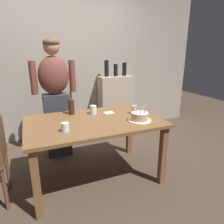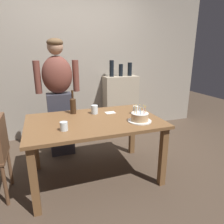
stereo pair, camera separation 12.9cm
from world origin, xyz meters
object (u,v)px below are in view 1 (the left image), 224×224
(napkin_stack, at_px, (109,113))
(water_glass_far, at_px, (93,110))
(wine_bottle, at_px, (71,105))
(water_glass_side, at_px, (65,127))
(birthday_cake, at_px, (140,117))
(person_man_bearded, at_px, (55,97))
(water_glass_near, at_px, (134,110))

(napkin_stack, bearing_deg, water_glass_far, 168.29)
(wine_bottle, distance_m, napkin_stack, 0.48)
(water_glass_far, relative_size, water_glass_side, 1.24)
(water_glass_side, bearing_deg, birthday_cake, -0.75)
(birthday_cake, relative_size, napkin_stack, 2.16)
(person_man_bearded, bearing_deg, water_glass_side, 87.07)
(water_glass_side, height_order, napkin_stack, water_glass_side)
(water_glass_near, height_order, water_glass_far, water_glass_far)
(water_glass_side, xyz_separation_m, person_man_bearded, (0.05, 0.98, 0.09))
(birthday_cake, xyz_separation_m, water_glass_near, (0.08, 0.27, 0.01))
(wine_bottle, relative_size, napkin_stack, 2.43)
(water_glass_side, bearing_deg, napkin_stack, 32.93)
(water_glass_far, xyz_separation_m, person_man_bearded, (-0.38, 0.54, 0.08))
(water_glass_near, distance_m, water_glass_side, 0.94)
(birthday_cake, xyz_separation_m, water_glass_side, (-0.83, 0.01, -0.00))
(napkin_stack, bearing_deg, water_glass_near, -26.86)
(birthday_cake, height_order, water_glass_near, birthday_cake)
(napkin_stack, xyz_separation_m, person_man_bearded, (-0.57, 0.58, 0.13))
(birthday_cake, distance_m, wine_bottle, 0.85)
(napkin_stack, height_order, person_man_bearded, person_man_bearded)
(birthday_cake, bearing_deg, person_man_bearded, 127.99)
(water_glass_near, height_order, napkin_stack, water_glass_near)
(napkin_stack, bearing_deg, water_glass_side, -147.07)
(water_glass_near, bearing_deg, person_man_bearded, 139.81)
(water_glass_side, distance_m, wine_bottle, 0.57)
(birthday_cake, relative_size, water_glass_far, 2.42)
(water_glass_side, bearing_deg, person_man_bearded, 87.07)
(water_glass_far, relative_size, napkin_stack, 0.89)
(birthday_cake, relative_size, person_man_bearded, 0.16)
(wine_bottle, bearing_deg, water_glass_near, -21.11)
(wine_bottle, bearing_deg, napkin_stack, -17.17)
(water_glass_far, relative_size, person_man_bearded, 0.07)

